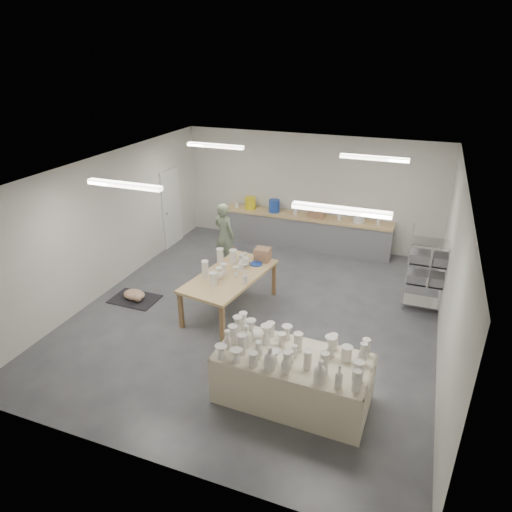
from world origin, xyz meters
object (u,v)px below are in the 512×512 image
at_px(work_table, 233,272).
at_px(drying_table, 292,376).
at_px(potter, 224,235).
at_px(red_stool, 229,251).

bearing_deg(work_table, drying_table, -40.40).
xyz_separation_m(work_table, potter, (-1.02, 1.82, -0.01)).
relative_size(drying_table, potter, 1.45).
height_order(work_table, potter, potter).
xyz_separation_m(potter, red_stool, (0.00, 0.27, -0.53)).
height_order(drying_table, red_stool, drying_table).
distance_m(drying_table, work_table, 2.98).
bearing_deg(potter, drying_table, 145.05).
height_order(work_table, red_stool, work_table).
distance_m(drying_table, potter, 5.04).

